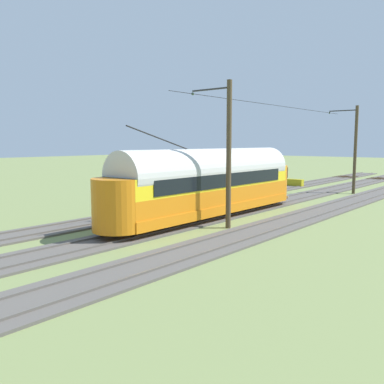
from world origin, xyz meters
name	(u,v)px	position (x,y,z in m)	size (l,w,h in m)	color
ground_plane	(252,209)	(0.00, 0.00, 0.00)	(220.00, 220.00, 0.00)	olive
track_streetcar_siding	(312,214)	(-4.35, -0.31, 0.05)	(2.80, 80.00, 0.18)	#56514C
track_adjacent_siding	(255,207)	(0.00, -0.31, 0.05)	(2.80, 80.00, 0.18)	#56514C
track_third_siding	(207,202)	(4.35, -0.31, 0.05)	(2.80, 80.00, 0.18)	#56514C
vintage_streetcar	(211,182)	(0.00, 4.91, 2.26)	(2.65, 17.23, 5.35)	orange
catenary_pole_foreground	(355,148)	(-2.47, -13.42, 4.15)	(2.75, 0.28, 7.98)	#4C3D28
catenary_pole_mid_near	(228,152)	(-2.47, 6.63, 4.15)	(2.75, 0.28, 7.98)	#4C3D28
overhead_wire_run	(283,106)	(-0.08, -4.03, 7.44)	(2.55, 24.06, 0.18)	black
spare_tie_stack	(173,195)	(8.11, -0.58, 0.27)	(2.40, 2.40, 0.54)	#47331E
track_end_bumper	(295,183)	(4.35, -15.59, 0.40)	(1.80, 0.60, 0.80)	#B2A519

